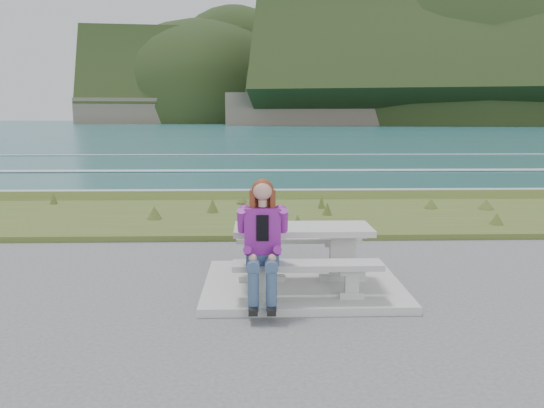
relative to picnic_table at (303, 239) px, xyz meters
name	(u,v)px	position (x,y,z in m)	size (l,w,h in m)	color
concrete_slab	(302,285)	(0.00, 0.00, -0.63)	(2.60, 2.10, 0.10)	#A4A49F
picnic_table	(303,239)	(0.00, 0.00, 0.00)	(1.80, 0.75, 0.75)	#A4A49F
bench_landward	(307,271)	(0.00, -0.70, -0.23)	(1.80, 0.35, 0.45)	#A4A49F
bench_seaward	(298,243)	(0.00, 0.70, -0.23)	(1.80, 0.35, 0.45)	#A4A49F
grass_verge	(284,219)	(0.00, 5.00, -0.68)	(160.00, 4.50, 0.22)	#35521E
shore_drop	(279,199)	(0.00, 7.90, -0.68)	(160.00, 0.80, 2.20)	#66594C
ocean	(267,185)	(0.00, 25.09, -2.42)	(1600.00, 1600.00, 0.09)	#20575D
headland_range	(507,108)	(190.23, 398.20, 9.27)	(729.83, 363.95, 220.42)	#66594C
seated_woman	(263,259)	(-0.54, -0.84, -0.05)	(0.43, 0.75, 1.46)	#324A6F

